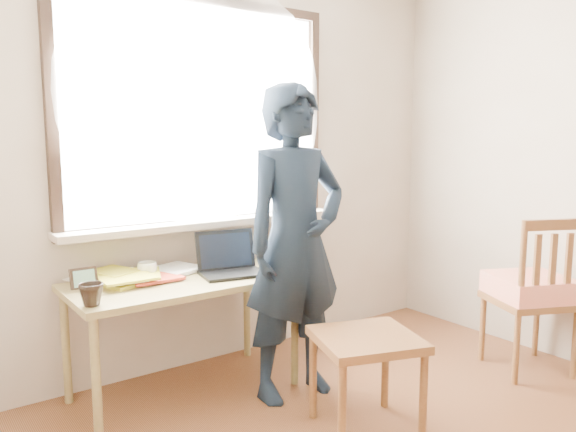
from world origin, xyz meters
TOP-DOWN VIEW (x-y plane):
  - room_shell at (-0.02, 0.20)m, footprint 3.52×4.02m
  - desk at (-0.51, 1.63)m, footprint 1.25×0.63m
  - laptop at (-0.22, 1.60)m, footprint 0.40×0.35m
  - mug_white at (-0.65, 1.80)m, footprint 0.14×0.14m
  - mug_dark at (-1.07, 1.43)m, footprint 0.16×0.16m
  - mouse at (-0.02, 1.53)m, footprint 0.10×0.07m
  - desk_clutter at (-0.72, 1.83)m, footprint 0.88×0.49m
  - book_a at (-0.98, 1.87)m, footprint 0.24×0.29m
  - book_b at (-0.13, 1.88)m, footprint 0.28×0.32m
  - picture_frame at (-1.02, 1.73)m, footprint 0.14×0.02m
  - work_chair at (0.04, 0.72)m, footprint 0.61×0.59m
  - side_chair at (1.39, 0.66)m, footprint 0.60×0.59m
  - person at (0.01, 1.27)m, footprint 0.65×0.43m

SIDE VIEW (x-z plane):
  - work_chair at x=0.04m, z-range 0.17..0.66m
  - side_chair at x=1.39m, z-range 0.02..1.01m
  - desk at x=-0.51m, z-range 0.27..0.94m
  - book_b at x=-0.13m, z-range 0.67..0.69m
  - book_a at x=-0.98m, z-range 0.67..0.70m
  - mouse at x=-0.02m, z-range 0.67..0.71m
  - desk_clutter at x=-0.72m, z-range 0.67..0.72m
  - mug_white at x=-0.65m, z-range 0.67..0.76m
  - mug_dark at x=-1.07m, z-range 0.67..0.78m
  - picture_frame at x=-1.02m, z-range 0.67..0.78m
  - laptop at x=-0.22m, z-range 0.61..0.85m
  - person at x=0.01m, z-range 0.00..1.75m
  - room_shell at x=-0.02m, z-range 0.33..2.94m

